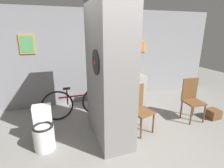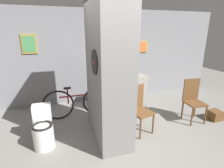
{
  "view_description": "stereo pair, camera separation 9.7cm",
  "coord_description": "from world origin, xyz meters",
  "px_view_note": "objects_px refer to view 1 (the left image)",
  "views": [
    {
      "loc": [
        -1.06,
        -2.27,
        2.04
      ],
      "look_at": [
        0.09,
        1.04,
        0.95
      ],
      "focal_mm": 28.0,
      "sensor_mm": 36.0,
      "label": 1
    },
    {
      "loc": [
        -0.97,
        -2.3,
        2.04
      ],
      "look_at": [
        0.09,
        1.04,
        0.95
      ],
      "focal_mm": 28.0,
      "sensor_mm": 36.0,
      "label": 2
    }
  ],
  "objects_px": {
    "chair_near_pillar": "(139,107)",
    "bicycle": "(78,103)",
    "bottle_tall": "(133,72)",
    "toilet": "(44,131)",
    "chair_by_doorway": "(192,98)"
  },
  "relations": [
    {
      "from": "toilet",
      "to": "chair_by_doorway",
      "type": "distance_m",
      "value": 3.26
    },
    {
      "from": "chair_by_doorway",
      "to": "bicycle",
      "type": "distance_m",
      "value": 2.68
    },
    {
      "from": "chair_near_pillar",
      "to": "bicycle",
      "type": "bearing_deg",
      "value": 120.67
    },
    {
      "from": "chair_by_doorway",
      "to": "bicycle",
      "type": "xyz_separation_m",
      "value": [
        -2.5,
        0.96,
        -0.16
      ]
    },
    {
      "from": "chair_near_pillar",
      "to": "bicycle",
      "type": "xyz_separation_m",
      "value": [
        -1.1,
        1.01,
        -0.16
      ]
    },
    {
      "from": "bicycle",
      "to": "bottle_tall",
      "type": "relative_size",
      "value": 5.72
    },
    {
      "from": "bicycle",
      "to": "bottle_tall",
      "type": "xyz_separation_m",
      "value": [
        1.46,
        0.07,
        0.62
      ]
    },
    {
      "from": "toilet",
      "to": "chair_by_doorway",
      "type": "height_order",
      "value": "chair_by_doorway"
    },
    {
      "from": "toilet",
      "to": "chair_near_pillar",
      "type": "xyz_separation_m",
      "value": [
        1.85,
        -0.06,
        0.21
      ]
    },
    {
      "from": "chair_near_pillar",
      "to": "bicycle",
      "type": "height_order",
      "value": "chair_near_pillar"
    },
    {
      "from": "chair_by_doorway",
      "to": "bottle_tall",
      "type": "distance_m",
      "value": 1.53
    },
    {
      "from": "toilet",
      "to": "bicycle",
      "type": "bearing_deg",
      "value": 51.58
    },
    {
      "from": "toilet",
      "to": "bottle_tall",
      "type": "height_order",
      "value": "bottle_tall"
    },
    {
      "from": "toilet",
      "to": "bottle_tall",
      "type": "xyz_separation_m",
      "value": [
        2.21,
        1.02,
        0.67
      ]
    },
    {
      "from": "toilet",
      "to": "chair_near_pillar",
      "type": "relative_size",
      "value": 0.76
    }
  ]
}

